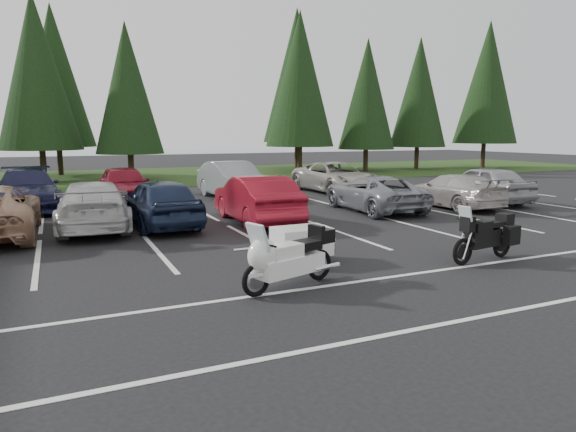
# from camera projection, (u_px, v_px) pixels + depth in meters

# --- Properties ---
(ground) EXTENTS (120.00, 120.00, 0.00)m
(ground) POSITION_uv_depth(u_px,v_px,m) (252.00, 250.00, 12.92)
(ground) COLOR black
(ground) RESTS_ON ground
(grass_strip) EXTENTS (80.00, 16.00, 0.01)m
(grass_strip) POSITION_uv_depth(u_px,v_px,m) (127.00, 177.00, 34.48)
(grass_strip) COLOR #173310
(grass_strip) RESTS_ON ground
(lake_water) EXTENTS (70.00, 50.00, 0.02)m
(lake_water) POSITION_uv_depth(u_px,v_px,m) (127.00, 157.00, 63.97)
(lake_water) COLOR slate
(lake_water) RESTS_ON ground
(stall_markings) EXTENTS (32.00, 16.00, 0.01)m
(stall_markings) POSITION_uv_depth(u_px,v_px,m) (227.00, 236.00, 14.71)
(stall_markings) COLOR silver
(stall_markings) RESTS_ON ground
(conifer_4) EXTENTS (4.80, 4.80, 11.17)m
(conifer_4) POSITION_uv_depth(u_px,v_px,m) (36.00, 71.00, 30.40)
(conifer_4) COLOR #332316
(conifer_4) RESTS_ON ground
(conifer_5) EXTENTS (4.14, 4.14, 9.63)m
(conifer_5) POSITION_uv_depth(u_px,v_px,m) (127.00, 88.00, 31.42)
(conifer_5) COLOR #332316
(conifer_5) RESTS_ON ground
(conifer_6) EXTENTS (4.93, 4.93, 11.48)m
(conifer_6) POSITION_uv_depth(u_px,v_px,m) (300.00, 79.00, 36.61)
(conifer_6) COLOR #332316
(conifer_6) RESTS_ON ground
(conifer_7) EXTENTS (4.27, 4.27, 9.94)m
(conifer_7) POSITION_uv_depth(u_px,v_px,m) (367.00, 94.00, 38.73)
(conifer_7) COLOR #332316
(conifer_7) RESTS_ON ground
(conifer_8) EXTENTS (4.53, 4.53, 10.56)m
(conifer_8) POSITION_uv_depth(u_px,v_px,m) (419.00, 93.00, 41.64)
(conifer_8) COLOR #332316
(conifer_8) RESTS_ON ground
(conifer_9) EXTENTS (5.19, 5.19, 12.10)m
(conifer_9) POSITION_uv_depth(u_px,v_px,m) (487.00, 83.00, 42.78)
(conifer_9) COLOR #332316
(conifer_9) RESTS_ON ground
(conifer_back_b) EXTENTS (4.97, 4.97, 11.58)m
(conifer_back_b) POSITION_uv_depth(u_px,v_px,m) (54.00, 76.00, 34.91)
(conifer_back_b) COLOR #332316
(conifer_back_b) RESTS_ON ground
(conifer_back_c) EXTENTS (5.50, 5.50, 12.81)m
(conifer_back_c) POSITION_uv_depth(u_px,v_px,m) (297.00, 76.00, 41.52)
(conifer_back_c) COLOR #332316
(conifer_back_c) RESTS_ON ground
(car_near_3) EXTENTS (2.44, 5.25, 1.48)m
(car_near_3) POSITION_uv_depth(u_px,v_px,m) (93.00, 205.00, 15.58)
(car_near_3) COLOR #BBBBB9
(car_near_3) RESTS_ON ground
(car_near_4) EXTENTS (2.12, 4.65, 1.55)m
(car_near_4) POSITION_uv_depth(u_px,v_px,m) (160.00, 202.00, 16.01)
(car_near_4) COLOR #18223D
(car_near_4) RESTS_ON ground
(car_near_5) EXTENTS (1.77, 4.75, 1.55)m
(car_near_5) POSITION_uv_depth(u_px,v_px,m) (256.00, 199.00, 16.81)
(car_near_5) COLOR maroon
(car_near_5) RESTS_ON ground
(car_near_6) EXTENTS (2.45, 4.92, 1.34)m
(car_near_6) POSITION_uv_depth(u_px,v_px,m) (374.00, 193.00, 19.39)
(car_near_6) COLOR gray
(car_near_6) RESTS_ON ground
(car_near_7) EXTENTS (1.91, 4.60, 1.33)m
(car_near_7) POSITION_uv_depth(u_px,v_px,m) (453.00, 191.00, 20.27)
(car_near_7) COLOR #ACA49D
(car_near_7) RESTS_ON ground
(car_near_8) EXTENTS (2.11, 4.68, 1.56)m
(car_near_8) POSITION_uv_depth(u_px,v_px,m) (483.00, 184.00, 21.68)
(car_near_8) COLOR #9B9A9F
(car_near_8) RESTS_ON ground
(car_far_1) EXTENTS (2.45, 5.53, 1.58)m
(car_far_1) POSITION_uv_depth(u_px,v_px,m) (28.00, 189.00, 19.66)
(car_far_1) COLOR #151736
(car_far_1) RESTS_ON ground
(car_far_2) EXTENTS (1.91, 4.68, 1.59)m
(car_far_2) POSITION_uv_depth(u_px,v_px,m) (124.00, 185.00, 21.11)
(car_far_2) COLOR maroon
(car_far_2) RESTS_ON ground
(car_far_3) EXTENTS (2.07, 5.12, 1.65)m
(car_far_3) POSITION_uv_depth(u_px,v_px,m) (233.00, 180.00, 22.93)
(car_far_3) COLOR gray
(car_far_3) RESTS_ON ground
(car_far_4) EXTENTS (2.71, 5.51, 1.51)m
(car_far_4) POSITION_uv_depth(u_px,v_px,m) (335.00, 177.00, 25.40)
(car_far_4) COLOR #A39F95
(car_far_4) RESTS_ON ground
(touring_motorcycle) EXTENTS (2.57, 1.46, 1.36)m
(touring_motorcycle) POSITION_uv_depth(u_px,v_px,m) (290.00, 253.00, 9.65)
(touring_motorcycle) COLOR white
(touring_motorcycle) RESTS_ON ground
(cargo_trailer) EXTENTS (1.81, 1.04, 0.83)m
(cargo_trailer) POSITION_uv_depth(u_px,v_px,m) (301.00, 245.00, 11.61)
(cargo_trailer) COLOR white
(cargo_trailer) RESTS_ON ground
(adventure_motorcycle) EXTENTS (2.32, 1.09, 1.36)m
(adventure_motorcycle) POSITION_uv_depth(u_px,v_px,m) (484.00, 232.00, 11.70)
(adventure_motorcycle) COLOR black
(adventure_motorcycle) RESTS_ON ground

